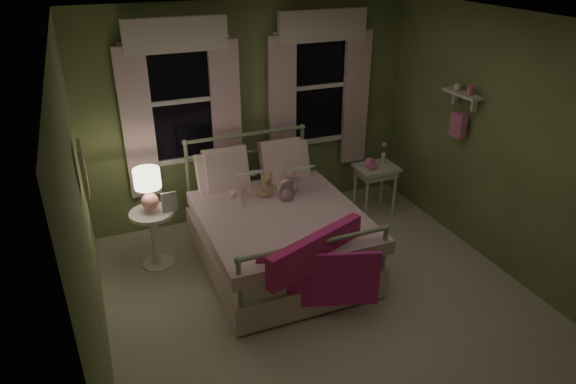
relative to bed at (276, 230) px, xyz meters
name	(u,v)px	position (x,y,z in m)	size (l,w,h in m)	color
room_shell	(331,182)	(0.18, -0.88, 0.92)	(4.20, 4.20, 4.20)	beige
bed	(276,230)	(0.00, 0.00, 0.00)	(1.58, 2.04, 1.18)	white
pink_throw	(317,263)	(0.00, -1.03, 0.23)	(1.06, 0.51, 0.71)	#D72A7B
child_left	(237,174)	(-0.28, 0.42, 0.53)	(0.25, 0.16, 0.68)	#F7D1DD
child_right	(285,162)	(0.28, 0.42, 0.58)	(0.39, 0.30, 0.80)	#F7D1DD
book_left	(244,179)	(-0.28, 0.17, 0.58)	(0.20, 0.27, 0.03)	beige
book_right	(294,174)	(0.28, 0.17, 0.54)	(0.20, 0.27, 0.02)	beige
teddy_bear	(267,186)	(0.00, 0.26, 0.41)	(0.23, 0.18, 0.30)	tan
nightstand_left	(154,231)	(-1.21, 0.41, 0.03)	(0.46, 0.46, 0.65)	white
table_lamp	(148,185)	(-1.21, 0.41, 0.57)	(0.27, 0.27, 0.45)	pink
book_nightstand	(163,213)	(-1.11, 0.33, 0.27)	(0.16, 0.22, 0.02)	beige
nightstand_right	(376,173)	(1.55, 0.56, 0.17)	(0.50, 0.40, 0.64)	white
pink_toy	(370,163)	(1.45, 0.56, 0.32)	(0.14, 0.18, 0.14)	pink
bud_vase	(384,153)	(1.67, 0.61, 0.41)	(0.06, 0.06, 0.28)	white
window_left	(181,96)	(-0.67, 1.15, 1.24)	(1.34, 0.13, 1.96)	black
window_right	(320,81)	(1.03, 1.15, 1.24)	(1.34, 0.13, 1.96)	black
wall_shelf	(461,110)	(2.08, -0.18, 1.14)	(0.15, 0.50, 0.60)	white
framed_picture	(83,170)	(-1.76, -0.28, 1.12)	(0.03, 0.32, 0.42)	beige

